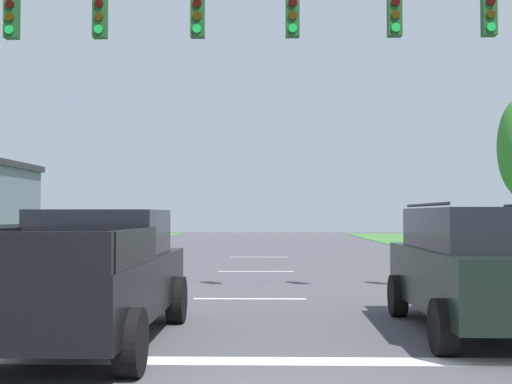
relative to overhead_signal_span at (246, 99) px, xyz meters
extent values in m
cube|color=white|center=(0.11, -6.49, -4.54)|extent=(14.65, 0.45, 0.01)
cube|color=white|center=(0.11, -0.49, -4.54)|extent=(2.50, 0.15, 0.01)
cube|color=white|center=(0.11, 6.28, -4.54)|extent=(2.50, 0.15, 0.01)
cube|color=white|center=(0.11, 13.25, -4.54)|extent=(2.50, 0.15, 0.01)
cube|color=#19471E|center=(-5.51, 0.00, 1.93)|extent=(0.32, 0.24, 0.95)
cylinder|color=#310503|center=(-5.51, -0.14, 2.22)|extent=(0.20, 0.04, 0.20)
cylinder|color=#352203|center=(-5.51, -0.14, 1.92)|extent=(0.20, 0.04, 0.20)
cylinder|color=green|center=(-5.51, -0.14, 1.62)|extent=(0.20, 0.04, 0.20)
cube|color=#19471E|center=(-3.42, 0.00, 1.93)|extent=(0.32, 0.24, 0.95)
cylinder|color=#310503|center=(-3.42, -0.14, 2.22)|extent=(0.20, 0.04, 0.20)
cylinder|color=#352203|center=(-3.42, -0.14, 1.92)|extent=(0.20, 0.04, 0.20)
cylinder|color=green|center=(-3.42, -0.14, 1.62)|extent=(0.20, 0.04, 0.20)
cube|color=#19471E|center=(-1.13, 0.00, 1.93)|extent=(0.32, 0.24, 0.95)
cylinder|color=#310503|center=(-1.13, -0.14, 2.22)|extent=(0.20, 0.04, 0.20)
cylinder|color=#352203|center=(-1.13, -0.14, 1.92)|extent=(0.20, 0.04, 0.20)
cylinder|color=green|center=(-1.13, -0.14, 1.62)|extent=(0.20, 0.04, 0.20)
cube|color=#19471E|center=(1.09, 0.00, 1.93)|extent=(0.32, 0.24, 0.95)
cylinder|color=#310503|center=(1.09, -0.14, 2.22)|extent=(0.20, 0.04, 0.20)
cylinder|color=#352203|center=(1.09, -0.14, 1.92)|extent=(0.20, 0.04, 0.20)
cylinder|color=green|center=(1.09, -0.14, 1.62)|extent=(0.20, 0.04, 0.20)
cube|color=#19471E|center=(3.45, 0.00, 1.93)|extent=(0.32, 0.24, 0.95)
cylinder|color=#310503|center=(3.45, -0.14, 2.22)|extent=(0.20, 0.04, 0.20)
cylinder|color=#352203|center=(3.45, -0.14, 1.92)|extent=(0.20, 0.04, 0.20)
cylinder|color=green|center=(3.45, -0.14, 1.62)|extent=(0.20, 0.04, 0.20)
cube|color=#19471E|center=(5.63, 0.00, 1.93)|extent=(0.32, 0.24, 0.95)
cylinder|color=#310503|center=(5.63, -0.14, 2.22)|extent=(0.20, 0.04, 0.20)
cylinder|color=#352203|center=(5.63, -0.14, 1.92)|extent=(0.20, 0.04, 0.20)
cylinder|color=green|center=(5.63, -0.14, 1.62)|extent=(0.20, 0.04, 0.20)
cube|color=black|center=(-2.07, -5.48, -3.72)|extent=(2.00, 5.40, 0.85)
cube|color=black|center=(-2.07, -4.83, -2.95)|extent=(1.85, 1.90, 0.70)
cube|color=black|center=(-1.13, -6.83, -3.07)|extent=(0.10, 2.38, 0.45)
cube|color=black|center=(-2.07, -8.13, -3.07)|extent=(1.96, 0.10, 0.45)
cylinder|color=black|center=(-3.07, -3.64, -4.15)|extent=(0.28, 0.80, 0.80)
cylinder|color=black|center=(-1.07, -3.64, -4.15)|extent=(0.28, 0.80, 0.80)
cylinder|color=black|center=(-1.07, -7.31, -4.15)|extent=(0.28, 0.80, 0.80)
cube|color=black|center=(3.86, -4.49, -3.69)|extent=(2.03, 4.83, 0.95)
cube|color=black|center=(3.85, -4.64, -2.89)|extent=(1.85, 3.23, 0.65)
cylinder|color=black|center=(3.00, -4.63, -2.52)|extent=(0.09, 2.72, 0.05)
cylinder|color=black|center=(2.91, -2.85, -4.17)|extent=(0.27, 0.76, 0.76)
cylinder|color=black|center=(4.86, -2.88, -4.17)|extent=(0.27, 0.76, 0.76)
cylinder|color=black|center=(2.85, -6.11, -4.17)|extent=(0.27, 0.76, 0.76)
cylinder|color=black|center=(-8.41, 8.87, -4.23)|extent=(0.26, 0.65, 0.64)
cylinder|color=#B2B7BC|center=(-9.30, 8.37, 4.35)|extent=(0.08, 0.08, 0.12)
cylinder|color=#B2B7BC|center=(-9.30, 8.25, 3.45)|extent=(0.08, 0.08, 0.12)
camera|label=1|loc=(0.53, -14.74, -2.66)|focal=44.90mm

